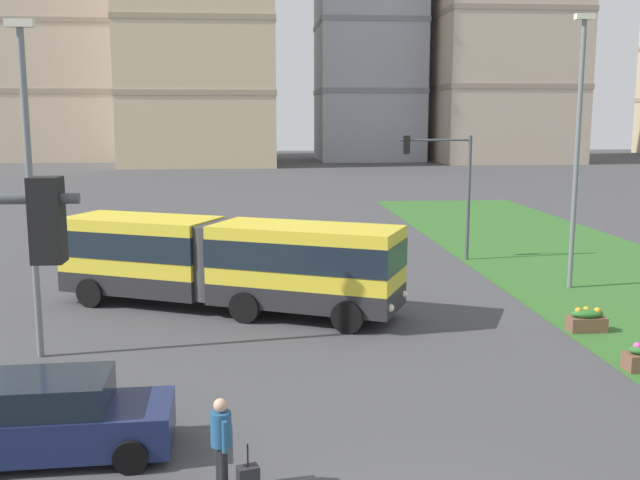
% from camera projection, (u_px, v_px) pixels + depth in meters
% --- Properties ---
extents(articulated_bus, '(11.74, 7.18, 3.00)m').
position_uv_depth(articulated_bus, '(227.00, 262.00, 24.64)').
color(articulated_bus, yellow).
rests_on(articulated_bus, ground).
extents(car_navy_sedan, '(4.47, 2.17, 1.58)m').
position_uv_depth(car_navy_sedan, '(53.00, 419.00, 14.06)').
color(car_navy_sedan, '#19234C').
rests_on(car_navy_sedan, ground).
extents(car_silver_hatch, '(4.50, 2.23, 1.58)m').
position_uv_depth(car_silver_hatch, '(180.00, 245.00, 33.06)').
color(car_silver_hatch, '#B7BABF').
rests_on(car_silver_hatch, ground).
extents(pedestrian_crossing, '(0.36, 0.56, 1.74)m').
position_uv_depth(pedestrian_crossing, '(221.00, 440.00, 12.58)').
color(pedestrian_crossing, black).
rests_on(pedestrian_crossing, ground).
extents(flower_planter_3, '(1.10, 0.56, 0.74)m').
position_uv_depth(flower_planter_3, '(587.00, 320.00, 22.08)').
color(flower_planter_3, brown).
rests_on(flower_planter_3, grass_median).
extents(traffic_light_far_right, '(3.23, 0.28, 5.62)m').
position_uv_depth(traffic_light_far_right, '(446.00, 176.00, 32.52)').
color(traffic_light_far_right, '#474C51').
rests_on(traffic_light_far_right, ground).
extents(streetlight_left, '(0.70, 0.28, 8.86)m').
position_uv_depth(streetlight_left, '(29.00, 177.00, 19.24)').
color(streetlight_left, slate).
rests_on(streetlight_left, ground).
extents(streetlight_median, '(0.70, 0.28, 10.03)m').
position_uv_depth(streetlight_median, '(578.00, 143.00, 26.89)').
color(streetlight_median, slate).
rests_on(streetlight_median, ground).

